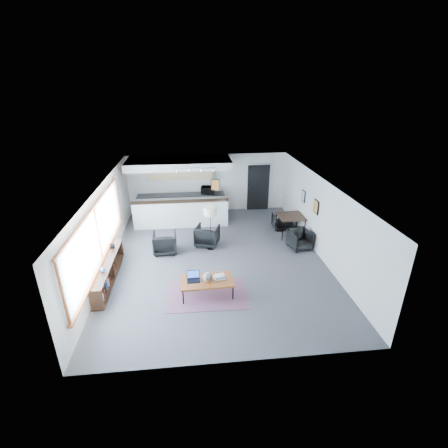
{
  "coord_description": "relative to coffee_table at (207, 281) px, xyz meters",
  "views": [
    {
      "loc": [
        -0.78,
        -9.58,
        5.43
      ],
      "look_at": [
        0.3,
        0.4,
        1.06
      ],
      "focal_mm": 26.0,
      "sensor_mm": 36.0,
      "label": 1
    }
  ],
  "objects": [
    {
      "name": "track_light",
      "position": [
        -0.15,
        4.25,
        2.09
      ],
      "size": [
        1.6,
        0.07,
        0.15
      ],
      "color": "silver",
      "rests_on": "room"
    },
    {
      "name": "wall_art_lower",
      "position": [
        3.91,
        2.45,
        1.11
      ],
      "size": [
        0.03,
        0.38,
        0.48
      ],
      "color": "black",
      "rests_on": "room"
    },
    {
      "name": "ceramic_pot",
      "position": [
        0.01,
        -0.05,
        0.17
      ],
      "size": [
        0.26,
        0.26,
        0.26
      ],
      "rotation": [
        0.0,
        0.0,
        -0.12
      ],
      "color": "gray",
      "rests_on": "coffee_table"
    },
    {
      "name": "microwave",
      "position": [
        0.42,
        6.2,
        0.69
      ],
      "size": [
        0.62,
        0.41,
        0.39
      ],
      "primitive_type": "imported",
      "rotation": [
        0.0,
        0.0,
        -0.17
      ],
      "color": "black",
      "rests_on": "kitchenette"
    },
    {
      "name": "armchair_left",
      "position": [
        -1.3,
        2.63,
        -0.04
      ],
      "size": [
        0.8,
        0.75,
        0.8
      ],
      "primitive_type": "imported",
      "rotation": [
        0.0,
        0.0,
        3.17
      ],
      "color": "black",
      "rests_on": "floor"
    },
    {
      "name": "doorway",
      "position": [
        2.74,
        6.47,
        0.64
      ],
      "size": [
        1.1,
        0.12,
        2.15
      ],
      "color": "black",
      "rests_on": "room"
    },
    {
      "name": "dining_chair_far",
      "position": [
        3.27,
        4.18,
        -0.14
      ],
      "size": [
        0.61,
        0.58,
        0.59
      ],
      "primitive_type": "imported",
      "rotation": [
        0.0,
        0.0,
        3.22
      ],
      "color": "black",
      "rests_on": "floor"
    },
    {
      "name": "console",
      "position": [
        -2.86,
        1.0,
        -0.11
      ],
      "size": [
        0.35,
        3.0,
        0.8
      ],
      "color": "#341E12",
      "rests_on": "floor"
    },
    {
      "name": "coaster",
      "position": [
        0.02,
        -0.24,
        0.04
      ],
      "size": [
        0.11,
        0.11,
        0.01
      ],
      "rotation": [
        0.0,
        0.0,
        0.24
      ],
      "color": "#E5590C",
      "rests_on": "coffee_table"
    },
    {
      "name": "dining_chair_near",
      "position": [
        3.44,
        2.42,
        -0.12
      ],
      "size": [
        0.75,
        0.72,
        0.64
      ],
      "primitive_type": "imported",
      "rotation": [
        0.0,
        0.0,
        0.25
      ],
      "color": "black",
      "rests_on": "floor"
    },
    {
      "name": "dining_table",
      "position": [
        3.41,
        3.52,
        0.3
      ],
      "size": [
        0.98,
        0.98,
        0.81
      ],
      "rotation": [
        0.0,
        0.0,
        0.03
      ],
      "color": "#341E12",
      "rests_on": "floor"
    },
    {
      "name": "window",
      "position": [
        -3.02,
        1.15,
        1.02
      ],
      "size": [
        0.1,
        5.95,
        1.66
      ],
      "color": "#8CBFFF",
      "rests_on": "room"
    },
    {
      "name": "room",
      "position": [
        0.44,
        2.05,
        0.86
      ],
      "size": [
        7.02,
        9.02,
        2.62
      ],
      "color": "#4D4D50",
      "rests_on": "ground"
    },
    {
      "name": "coffee_table",
      "position": [
        0.0,
        0.0,
        0.0
      ],
      "size": [
        1.48,
        0.84,
        0.47
      ],
      "rotation": [
        0.0,
        0.0,
        0.04
      ],
      "color": "brown",
      "rests_on": "floor"
    },
    {
      "name": "kilim_rug",
      "position": [
        -0.0,
        -0.0,
        -0.43
      ],
      "size": [
        2.25,
        1.57,
        0.01
      ],
      "rotation": [
        0.0,
        0.0,
        -0.03
      ],
      "color": "#6A3E52",
      "rests_on": "floor"
    },
    {
      "name": "wall_art_upper",
      "position": [
        3.91,
        3.75,
        1.06
      ],
      "size": [
        0.03,
        0.34,
        0.44
      ],
      "color": "black",
      "rests_on": "room"
    },
    {
      "name": "kitchenette",
      "position": [
        -0.76,
        5.75,
        0.94
      ],
      "size": [
        4.2,
        1.96,
        2.6
      ],
      "color": "white",
      "rests_on": "floor"
    },
    {
      "name": "laptop",
      "position": [
        -0.36,
        0.06,
        0.11
      ],
      "size": [
        0.36,
        0.3,
        0.25
      ],
      "rotation": [
        0.0,
        0.0,
        0.05
      ],
      "color": "black",
      "rests_on": "coffee_table"
    },
    {
      "name": "armchair_right",
      "position": [
        0.19,
        3.05,
        -0.04
      ],
      "size": [
        0.98,
        0.95,
        0.8
      ],
      "primitive_type": "imported",
      "rotation": [
        0.0,
        0.0,
        2.81
      ],
      "color": "black",
      "rests_on": "floor"
    },
    {
      "name": "book_stack",
      "position": [
        0.36,
        0.07,
        0.08
      ],
      "size": [
        0.37,
        0.32,
        0.1
      ],
      "rotation": [
        0.0,
        0.0,
        0.22
      ],
      "color": "silver",
      "rests_on": "coffee_table"
    },
    {
      "name": "floor_lamp",
      "position": [
        0.3,
        2.74,
        0.94
      ],
      "size": [
        0.6,
        0.6,
        1.59
      ],
      "rotation": [
        0.0,
        0.0,
        -0.39
      ],
      "color": "black",
      "rests_on": "floor"
    }
  ]
}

